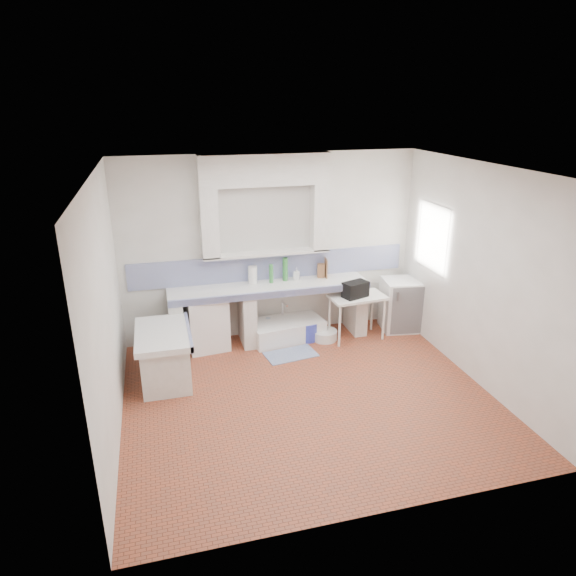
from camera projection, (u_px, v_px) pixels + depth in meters
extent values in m
plane|color=#9E462B|center=(308.00, 397.00, 6.39)|extent=(4.50, 4.50, 0.00)
plane|color=white|center=(312.00, 170.00, 5.41)|extent=(4.50, 4.50, 0.00)
plane|color=silver|center=(271.00, 247.00, 7.71)|extent=(4.50, 0.00, 4.50)
plane|color=silver|center=(384.00, 379.00, 4.09)|extent=(4.50, 0.00, 4.50)
plane|color=silver|center=(106.00, 313.00, 5.36)|extent=(0.00, 4.50, 4.50)
plane|color=silver|center=(480.00, 277.00, 6.44)|extent=(0.00, 4.50, 4.50)
cube|color=silver|center=(265.00, 170.00, 7.16)|extent=(1.90, 0.25, 0.45)
cube|color=#321C10|center=(443.00, 237.00, 7.50)|extent=(0.35, 0.86, 1.06)
cube|color=white|center=(437.00, 212.00, 7.33)|extent=(0.01, 0.84, 0.24)
cube|color=white|center=(270.00, 288.00, 7.60)|extent=(3.00, 0.60, 0.08)
cube|color=navy|center=(274.00, 294.00, 7.35)|extent=(3.00, 0.04, 0.10)
cube|color=silver|center=(176.00, 325.00, 7.42)|extent=(0.20, 0.55, 0.82)
cube|color=silver|center=(247.00, 318.00, 7.67)|extent=(0.20, 0.55, 0.82)
cube|color=silver|center=(356.00, 306.00, 8.10)|extent=(0.20, 0.55, 0.82)
cube|color=white|center=(163.00, 334.00, 6.56)|extent=(0.70, 1.10, 0.08)
cube|color=silver|center=(165.00, 358.00, 6.68)|extent=(0.60, 1.00, 0.62)
cube|color=navy|center=(189.00, 332.00, 6.64)|extent=(0.04, 1.10, 0.10)
cube|color=navy|center=(272.00, 266.00, 7.80)|extent=(4.27, 0.03, 0.40)
cube|color=white|center=(206.00, 322.00, 7.54)|extent=(0.64, 0.62, 0.82)
cube|color=white|center=(286.00, 330.00, 7.91)|extent=(1.20, 0.76, 0.27)
cube|color=white|center=(356.00, 317.00, 7.84)|extent=(0.88, 0.54, 0.04)
cube|color=white|center=(399.00, 305.00, 8.15)|extent=(0.61, 0.61, 0.83)
cylinder|color=#B11332|center=(274.00, 332.00, 7.83)|extent=(0.38, 0.38, 0.28)
cylinder|color=red|center=(290.00, 334.00, 7.79)|extent=(0.29, 0.29, 0.25)
cylinder|color=#3440BD|center=(308.00, 331.00, 7.86)|extent=(0.41, 0.41, 0.29)
cylinder|color=white|center=(325.00, 335.00, 7.89)|extent=(0.44, 0.44, 0.15)
cylinder|color=silver|center=(268.00, 327.00, 7.99)|extent=(0.09, 0.09, 0.30)
cylinder|color=silver|center=(284.00, 325.00, 8.05)|extent=(0.08, 0.08, 0.30)
cube|color=black|center=(355.00, 290.00, 7.64)|extent=(0.43, 0.33, 0.24)
cylinder|color=#328038|center=(271.00, 274.00, 7.65)|extent=(0.06, 0.06, 0.29)
cylinder|color=#328038|center=(285.00, 269.00, 7.73)|extent=(0.10, 0.10, 0.36)
cube|color=brown|center=(321.00, 271.00, 7.89)|extent=(0.13, 0.11, 0.22)
cube|color=brown|center=(326.00, 268.00, 7.90)|extent=(0.06, 0.22, 0.29)
cylinder|color=white|center=(253.00, 275.00, 7.62)|extent=(0.17, 0.17, 0.27)
imported|color=white|center=(296.00, 274.00, 7.80)|extent=(0.11, 0.11, 0.19)
cube|color=#32478A|center=(291.00, 354.00, 7.43)|extent=(0.79, 0.53, 0.01)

